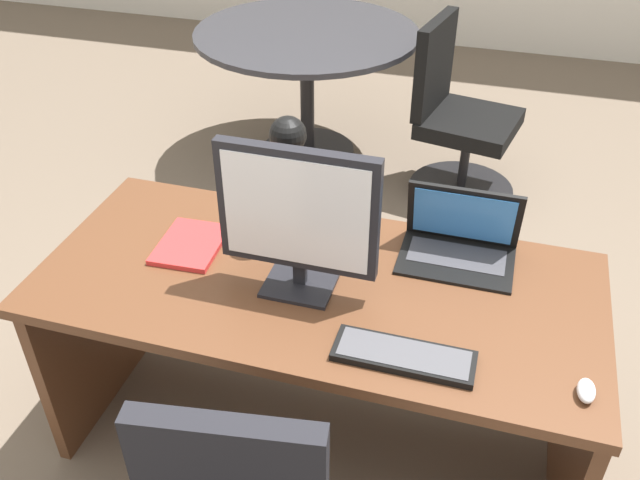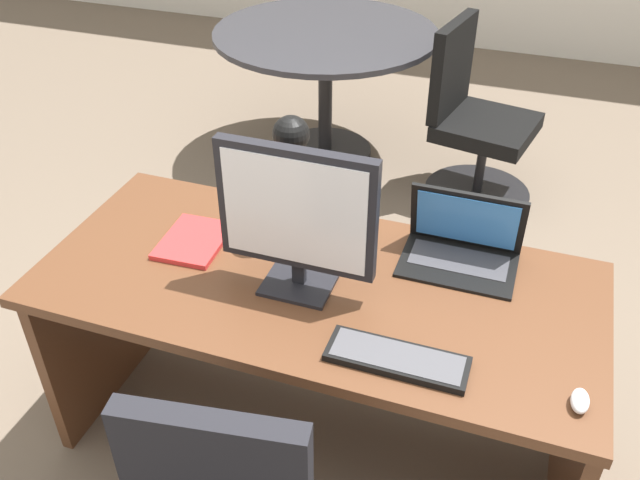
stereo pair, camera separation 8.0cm
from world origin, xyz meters
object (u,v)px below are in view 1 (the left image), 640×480
meeting_table (307,63)px  meeting_chair_near (457,128)px  desk (321,322)px  mouse (586,391)px  desk_lamp (289,152)px  monitor (298,215)px  keyboard (404,356)px  book (191,244)px  laptop (460,235)px

meeting_table → meeting_chair_near: meeting_chair_near is taller
desk → mouse: 0.83m
desk_lamp → meeting_table: 1.92m
monitor → meeting_table: (-0.61, 2.03, -0.40)m
desk → meeting_table: bearing=108.5°
monitor → meeting_chair_near: monitor is taller
keyboard → book: size_ratio=1.45×
mouse → meeting_chair_near: meeting_chair_near is taller
desk → laptop: 0.51m
meeting_table → desk: bearing=-71.5°
keyboard → laptop: bearing=81.2°
mouse → meeting_chair_near: 2.15m
desk → monitor: monitor is taller
desk → desk_lamp: 0.55m
mouse → meeting_chair_near: size_ratio=0.08×
meeting_table → meeting_chair_near: 0.91m
desk → meeting_table: size_ratio=1.36×
keyboard → desk: bearing=136.4°
laptop → book: (-0.81, -0.21, -0.06)m
desk_lamp → meeting_chair_near: size_ratio=0.46×
desk → book: size_ratio=6.58×
meeting_table → book: bearing=-83.5°
desk_lamp → meeting_chair_near: desk_lamp is taller
monitor → desk_lamp: (-0.10, 0.23, 0.06)m
keyboard → mouse: bearing=0.3°
desk → meeting_chair_near: meeting_chair_near is taller
meeting_table → meeting_chair_near: bearing=-11.1°
meeting_table → meeting_chair_near: size_ratio=1.32×
meeting_chair_near → meeting_table: bearing=168.9°
monitor → desk_lamp: monitor is taller
monitor → mouse: size_ratio=5.75×
desk → monitor: 0.47m
desk_lamp → mouse: bearing=-25.6°
monitor → desk_lamp: bearing=113.4°
laptop → meeting_table: laptop is taller
keyboard → monitor: bearing=150.2°
desk → book: book is taller
laptop → meeting_table: size_ratio=0.28×
monitor → meeting_table: size_ratio=0.37×
desk_lamp → book: bearing=-154.6°
monitor → mouse: (0.79, -0.20, -0.23)m
mouse → meeting_table: size_ratio=0.06×
desk → keyboard: (0.31, -0.29, 0.22)m
mouse → meeting_table: (-1.39, 2.22, -0.17)m
keyboard → mouse: 0.44m
desk → mouse: mouse is taller
keyboard → meeting_chair_near: size_ratio=0.39×
laptop → mouse: laptop is taller
laptop → keyboard: laptop is taller
laptop → book: laptop is taller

